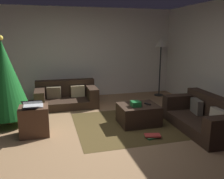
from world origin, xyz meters
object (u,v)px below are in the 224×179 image
Objects in this scene: christmas_tree at (5,79)px; side_table at (34,121)px; book_stack at (152,136)px; couch_left at (66,96)px; corner_lamp at (161,47)px; gift_box at (136,104)px; tv_remote at (148,104)px; laptop at (33,105)px; ottoman at (138,114)px; couch_right at (205,117)px.

side_table is (0.55, -0.74, -0.68)m from christmas_tree.
book_stack is (2.61, -1.44, -0.93)m from christmas_tree.
couch_left is 0.91× the size of corner_lamp.
christmas_tree reaches higher than book_stack.
gift_box is 2.87m from corner_lamp.
christmas_tree is at bearing 39.87° from couch_left.
tv_remote is 0.29× the size of side_table.
laptop is (-0.73, -1.85, 0.35)m from couch_left.
ottoman is at bearing 2.45° from laptop.
laptop reaches higher than ottoman.
ottoman is 0.46× the size of corner_lamp.
couch_left is 1.80m from christmas_tree.
side_table is at bearing 89.14° from laptop.
christmas_tree reaches higher than laptop.
gift_box is at bearing -1.49° from side_table.
gift_box is (-1.25, 0.56, 0.20)m from couch_right.
tv_remote is 2.27m from laptop.
couch_right is 1.38m from gift_box.
ottoman is at bearing 0.56° from side_table.
couch_right is 1.02× the size of corner_lamp.
side_table is 0.32× the size of corner_lamp.
ottoman is at bearing -125.80° from corner_lamp.
couch_left is at bearing 124.21° from gift_box.
side_table is 2.19m from book_stack.
ottoman is 0.29m from tv_remote.
ottoman is at bearing 160.71° from tv_remote.
corner_lamp reaches higher than couch_right.
laptop reaches higher than couch_right.
corner_lamp is (3.57, 2.17, 0.87)m from laptop.
laptop is 2.23m from book_stack.
ottoman is 2.82m from christmas_tree.
tv_remote is (1.54, -1.77, 0.17)m from couch_left.
christmas_tree is 3.31× the size of side_table.
couch_left is at bearing 114.33° from tv_remote.
ottoman is 2.87m from corner_lamp.
tv_remote is (-0.96, 0.62, 0.16)m from couch_right.
tv_remote is (0.29, 0.06, -0.04)m from gift_box.
christmas_tree is (-2.62, 0.72, 0.75)m from ottoman.
corner_lamp reaches higher than laptop.
side_table is at bearing 81.13° from couch_right.
corner_lamp is (1.60, 2.16, 1.01)m from gift_box.
couch_left is 9.77× the size of tv_remote.
side_table is (-2.07, -0.02, 0.07)m from ottoman.
ottoman is (1.34, -1.77, -0.05)m from couch_left.
side_table reaches higher than book_stack.
gift_box is at bearing 0.49° from laptop.
couch_right is at bearing 4.58° from book_stack.
laptop is 1.35× the size of book_stack.
book_stack is (2.06, -0.70, -0.24)m from side_table.
christmas_tree is at bearing 127.02° from side_table.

